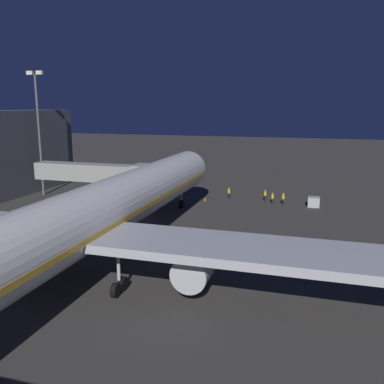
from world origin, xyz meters
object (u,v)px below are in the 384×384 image
(ground_crew_by_belt_loader, at_px, (283,198))
(ground_crew_marshaller_fwd, at_px, (229,192))
(ground_crew_near_nose_gear, at_px, (265,195))
(traffic_cone_nose_starboard, at_px, (179,197))
(baggage_container_mid_row, at_px, (314,202))
(airliner_at_gate, at_px, (87,219))
(jet_bridge, at_px, (104,173))
(ground_crew_under_port_wing, at_px, (273,198))
(apron_floodlight_mast, at_px, (39,126))
(traffic_cone_nose_port, at_px, (205,199))

(ground_crew_by_belt_loader, relative_size, ground_crew_marshaller_fwd, 1.03)
(ground_crew_near_nose_gear, xyz_separation_m, traffic_cone_nose_starboard, (13.70, 2.38, -0.76))
(baggage_container_mid_row, xyz_separation_m, ground_crew_marshaller_fwd, (13.48, -1.88, 0.26))
(airliner_at_gate, height_order, ground_crew_by_belt_loader, airliner_at_gate)
(baggage_container_mid_row, distance_m, ground_crew_near_nose_gear, 7.66)
(ground_crew_near_nose_gear, bearing_deg, ground_crew_marshaller_fwd, -3.75)
(jet_bridge, relative_size, traffic_cone_nose_starboard, 34.83)
(ground_crew_under_port_wing, bearing_deg, baggage_container_mid_row, 179.19)
(ground_crew_by_belt_loader, height_order, traffic_cone_nose_starboard, ground_crew_by_belt_loader)
(apron_floodlight_mast, xyz_separation_m, ground_crew_marshaller_fwd, (-31.03, -6.44, -10.74))
(apron_floodlight_mast, bearing_deg, ground_crew_by_belt_loader, -173.66)
(baggage_container_mid_row, distance_m, ground_crew_under_port_wing, 6.20)
(jet_bridge, height_order, apron_floodlight_mast, apron_floodlight_mast)
(ground_crew_by_belt_loader, bearing_deg, traffic_cone_nose_starboard, 2.67)
(ground_crew_by_belt_loader, relative_size, ground_crew_under_port_wing, 1.05)
(airliner_at_gate, xyz_separation_m, baggage_container_mid_row, (-19.01, -32.89, -4.52))
(traffic_cone_nose_port, relative_size, traffic_cone_nose_starboard, 1.00)
(ground_crew_under_port_wing, distance_m, traffic_cone_nose_starboard, 15.06)
(apron_floodlight_mast, bearing_deg, traffic_cone_nose_starboard, -171.06)
(airliner_at_gate, distance_m, apron_floodlight_mast, 38.67)
(traffic_cone_nose_port, bearing_deg, baggage_container_mid_row, -176.96)
(airliner_at_gate, bearing_deg, baggage_container_mid_row, -120.02)
(jet_bridge, height_order, ground_crew_by_belt_loader, jet_bridge)
(jet_bridge, relative_size, ground_crew_near_nose_gear, 10.19)
(baggage_container_mid_row, bearing_deg, ground_crew_marshaller_fwd, -7.95)
(baggage_container_mid_row, bearing_deg, airliner_at_gate, 59.98)
(ground_crew_by_belt_loader, distance_m, ground_crew_under_port_wing, 1.67)
(apron_floodlight_mast, height_order, ground_crew_near_nose_gear, apron_floodlight_mast)
(airliner_at_gate, height_order, ground_crew_near_nose_gear, airliner_at_gate)
(traffic_cone_nose_starboard, bearing_deg, airliner_at_gate, 93.93)
(jet_bridge, bearing_deg, traffic_cone_nose_starboard, -130.91)
(ground_crew_by_belt_loader, distance_m, traffic_cone_nose_port, 12.32)
(apron_floodlight_mast, relative_size, ground_crew_marshaller_fwd, 11.23)
(ground_crew_near_nose_gear, distance_m, traffic_cone_nose_starboard, 13.93)
(traffic_cone_nose_starboard, bearing_deg, ground_crew_near_nose_gear, -170.13)
(jet_bridge, distance_m, baggage_container_mid_row, 31.62)
(ground_crew_near_nose_gear, xyz_separation_m, ground_crew_marshaller_fwd, (5.98, -0.39, -0.03))
(apron_floodlight_mast, height_order, traffic_cone_nose_port, apron_floodlight_mast)
(ground_crew_near_nose_gear, distance_m, ground_crew_marshaller_fwd, 5.99)
(ground_crew_near_nose_gear, xyz_separation_m, traffic_cone_nose_port, (9.30, 2.38, -0.76))
(airliner_at_gate, relative_size, jet_bridge, 3.42)
(airliner_at_gate, bearing_deg, ground_crew_by_belt_loader, -113.82)
(apron_floodlight_mast, distance_m, ground_crew_under_port_wing, 40.07)
(traffic_cone_nose_port, bearing_deg, apron_floodlight_mast, 7.54)
(jet_bridge, bearing_deg, airliner_at_gate, 115.02)
(airliner_at_gate, distance_m, baggage_container_mid_row, 38.25)
(traffic_cone_nose_port, bearing_deg, jet_bridge, 37.00)
(ground_crew_marshaller_fwd, bearing_deg, baggage_container_mid_row, 172.05)
(apron_floodlight_mast, distance_m, ground_crew_near_nose_gear, 38.99)
(jet_bridge, distance_m, ground_crew_marshaller_fwd, 20.67)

